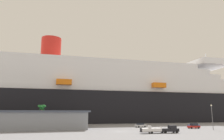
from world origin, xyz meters
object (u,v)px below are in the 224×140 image
Objects in this scene: palm_tree at (42,110)px; parked_car_silver_sedan at (140,125)px; parked_car_blue_suv at (194,125)px; cruise_ship at (109,97)px; pickup_truck at (170,129)px; street_lamp at (212,113)px; small_boat_on_trailer at (154,130)px; parked_car_red_hatchback at (194,126)px.

parked_car_silver_sedan is (38.62, 8.22, -5.83)m from palm_tree.
parked_car_blue_suv is at bearing -11.28° from parked_car_silver_sedan.
cruise_ship is 49.67× the size of pickup_truck.
small_boat_on_trailer is at bearing -164.33° from street_lamp.
parked_car_blue_suv is at bearing 56.07° from parked_car_red_hatchback.
parked_car_blue_suv is (23.86, -52.51, -15.09)m from cruise_ship.
cruise_ship is 32.31× the size of palm_tree.
parked_car_red_hatchback is at bearing -123.93° from parked_car_blue_suv.
palm_tree is 39.92m from parked_car_silver_sedan.
parked_car_blue_suv is 8.35m from parked_car_red_hatchback.
cruise_ship is at bearing 114.44° from parked_car_blue_suv.
parked_car_blue_suv is 22.31m from parked_car_silver_sedan.
parked_car_silver_sedan is at bearing 12.02° from palm_tree.
street_lamp is at bearing -71.76° from cruise_ship.
pickup_truck is at bearing -140.78° from parked_car_red_hatchback.
palm_tree is (-32.77, 17.62, 5.70)m from small_boat_on_trailer.
pickup_truck is 1.23× the size of parked_car_red_hatchback.
palm_tree reaches higher than small_boat_on_trailer.
small_boat_on_trailer is 1.91× the size of parked_car_red_hatchback.
parked_car_blue_suv is 1.02× the size of parked_car_silver_sedan.
pickup_truck is 0.64× the size of street_lamp.
pickup_truck is 0.65× the size of small_boat_on_trailer.
parked_car_red_hatchback is at bearing 39.22° from pickup_truck.
palm_tree is at bearing 151.74° from small_boat_on_trailer.
parked_car_silver_sedan is (-20.01, 18.59, -4.80)m from street_lamp.
small_boat_on_trailer is at bearing 179.44° from pickup_truck.
parked_car_silver_sedan is at bearing 146.74° from parked_car_red_hatchback.
palm_tree is 56.23m from parked_car_red_hatchback.
pickup_truck is 25.90m from parked_car_silver_sedan.
palm_tree is 60.91m from parked_car_blue_suv.
cruise_ship is at bearing 108.24° from street_lamp.
small_boat_on_trailer reaches higher than parked_car_red_hatchback.
street_lamp reaches higher than pickup_truck.
parked_car_red_hatchback is (-4.66, -6.93, -0.00)m from parked_car_blue_suv.
cruise_ship is 71.01m from street_lamp.
palm_tree is at bearing 169.98° from street_lamp.
parked_car_blue_suv is (1.87, 14.22, -4.80)m from street_lamp.
small_boat_on_trailer is (-3.87, -73.98, -14.96)m from cruise_ship.
parked_car_red_hatchback and parked_car_silver_sedan have the same top height.
palm_tree is 1.82× the size of parked_car_silver_sedan.
parked_car_red_hatchback is (23.07, 14.54, -0.13)m from small_boat_on_trailer.
parked_car_red_hatchback is 20.59m from parked_car_silver_sedan.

